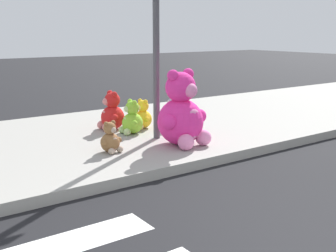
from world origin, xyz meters
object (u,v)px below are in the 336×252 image
object	(u,v)px
plush_pink_large	(182,115)
plush_yellow	(142,117)
sign_pole	(156,37)
plush_red	(112,114)
plush_lavender	(175,113)
plush_brown	(111,140)
plush_lime	(132,120)

from	to	relation	value
plush_pink_large	plush_yellow	xyz separation A→B (m)	(0.11, 1.38, -0.26)
sign_pole	plush_red	xyz separation A→B (m)	(-0.30, 1.05, -1.41)
plush_lavender	plush_yellow	size ratio (longest dim) A/B	1.12
plush_lavender	plush_brown	distance (m)	2.07
plush_lavender	plush_brown	bearing A→B (deg)	-153.92
sign_pole	plush_brown	world-z (taller)	sign_pole
plush_lavender	sign_pole	bearing A→B (deg)	-143.84
plush_brown	plush_lavender	bearing A→B (deg)	26.08
plush_yellow	plush_red	bearing A→B (deg)	153.01
plush_pink_large	plush_brown	world-z (taller)	plush_pink_large
sign_pole	plush_lavender	world-z (taller)	sign_pole
plush_red	plush_yellow	xyz separation A→B (m)	(0.51, -0.26, -0.07)
plush_brown	plush_lime	bearing A→B (deg)	44.51
plush_pink_large	plush_brown	bearing A→B (deg)	166.78
plush_pink_large	plush_lime	distance (m)	1.18
plush_lavender	plush_lime	distance (m)	0.99
plush_lime	plush_yellow	size ratio (longest dim) A/B	1.11
sign_pole	plush_pink_large	distance (m)	1.35
sign_pole	plush_yellow	xyz separation A→B (m)	(0.20, 0.79, -1.48)
plush_pink_large	plush_brown	size ratio (longest dim) A/B	2.52
plush_red	plush_lime	bearing A→B (deg)	-76.61
plush_lime	plush_lavender	bearing A→B (deg)	3.37
sign_pole	plush_brown	bearing A→B (deg)	-163.15
plush_red	plush_lime	distance (m)	0.53
plush_lavender	plush_brown	world-z (taller)	plush_lavender
plush_lavender	plush_red	bearing A→B (deg)	157.64
plush_red	plush_lime	size ratio (longest dim) A/B	1.17
plush_lavender	plush_yellow	world-z (taller)	plush_lavender
sign_pole	plush_pink_large	world-z (taller)	sign_pole
plush_lime	plush_red	bearing A→B (deg)	103.39
sign_pole	plush_lavender	size ratio (longest dim) A/B	5.17
sign_pole	plush_yellow	world-z (taller)	sign_pole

